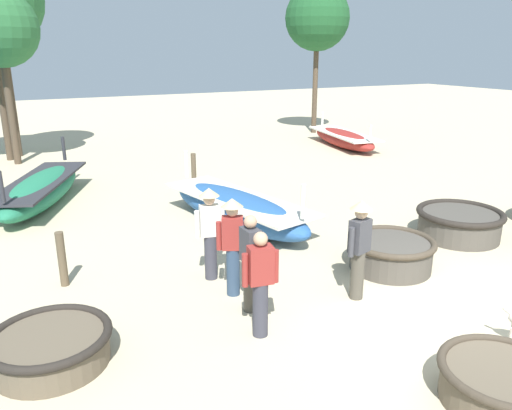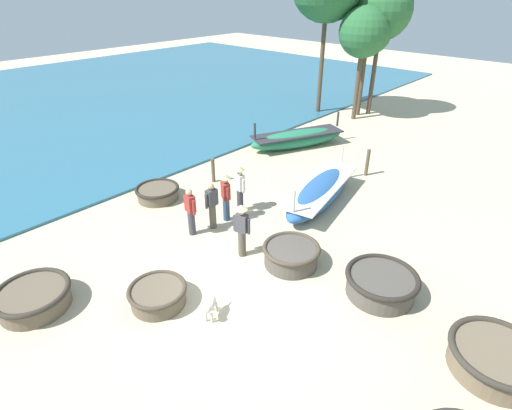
% 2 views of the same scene
% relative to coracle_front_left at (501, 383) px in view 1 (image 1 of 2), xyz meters
% --- Properties ---
extents(ground_plane, '(80.00, 80.00, 0.00)m').
position_rel_coracle_front_left_xyz_m(ground_plane, '(1.09, 1.47, -0.26)').
color(ground_plane, '#C6B793').
extents(coracle_front_left, '(1.44, 1.44, 0.49)m').
position_rel_coracle_front_left_xyz_m(coracle_front_left, '(0.00, 0.00, 0.00)').
color(coracle_front_left, brown).
rests_on(coracle_front_left, ground).
extents(coracle_far_left, '(1.61, 1.61, 0.59)m').
position_rel_coracle_front_left_xyz_m(coracle_far_left, '(1.42, 3.43, 0.06)').
color(coracle_far_left, '#4C473F').
rests_on(coracle_far_left, ground).
extents(coracle_far_right, '(1.57, 1.57, 0.47)m').
position_rel_coracle_front_left_xyz_m(coracle_far_right, '(-4.51, 3.16, -0.01)').
color(coracle_far_right, brown).
rests_on(coracle_far_right, ground).
extents(coracle_center, '(1.82, 1.82, 0.62)m').
position_rel_coracle_front_left_xyz_m(coracle_center, '(3.84, 4.00, 0.07)').
color(coracle_center, '#4C473F').
rests_on(coracle_center, ground).
extents(long_boat_green_hull, '(2.20, 4.81, 1.42)m').
position_rel_coracle_front_left_xyz_m(long_boat_green_hull, '(-0.08, 6.93, 0.14)').
color(long_boat_green_hull, '#285693').
rests_on(long_boat_green_hull, ground).
extents(long_boat_red_hull, '(2.06, 4.82, 1.20)m').
position_rel_coracle_front_left_xyz_m(long_boat_red_hull, '(8.05, 13.75, 0.08)').
color(long_boat_red_hull, maroon).
rests_on(long_boat_red_hull, ground).
extents(long_boat_ochre_hull, '(2.99, 4.82, 1.43)m').
position_rel_coracle_front_left_xyz_m(long_boat_ochre_hull, '(-3.97, 10.69, 0.14)').
color(long_boat_ochre_hull, '#237551').
rests_on(long_boat_ochre_hull, ground).
extents(fisherman_by_coracle, '(0.52, 0.36, 1.67)m').
position_rel_coracle_front_left_xyz_m(fisherman_by_coracle, '(-1.70, 4.57, 0.69)').
color(fisherman_by_coracle, '#383842').
rests_on(fisherman_by_coracle, ground).
extents(fisherman_crouching, '(0.22, 0.53, 1.57)m').
position_rel_coracle_front_left_xyz_m(fisherman_crouching, '(-1.59, 3.23, 0.57)').
color(fisherman_crouching, '#4C473D').
rests_on(fisherman_crouching, ground).
extents(fisherman_standing_left, '(0.51, 0.36, 1.67)m').
position_rel_coracle_front_left_xyz_m(fisherman_standing_left, '(0.13, 2.80, 0.69)').
color(fisherman_standing_left, '#4C473D').
rests_on(fisherman_standing_left, ground).
extents(fisherman_hauling, '(0.49, 0.36, 1.67)m').
position_rel_coracle_front_left_xyz_m(fisherman_hauling, '(-1.61, 3.84, 0.69)').
color(fisherman_hauling, '#2D425B').
rests_on(fisherman_hauling, ground).
extents(fisherman_standing_right, '(0.52, 0.27, 1.57)m').
position_rel_coracle_front_left_xyz_m(fisherman_standing_right, '(-1.79, 2.53, 0.57)').
color(fisherman_standing_right, '#383842').
rests_on(fisherman_standing_right, ground).
extents(mooring_post_shoreline, '(0.14, 0.14, 0.98)m').
position_rel_coracle_front_left_xyz_m(mooring_post_shoreline, '(-4.07, 5.47, 0.23)').
color(mooring_post_shoreline, brown).
rests_on(mooring_post_shoreline, ground).
extents(mooring_post_inland, '(0.14, 0.14, 1.11)m').
position_rel_coracle_front_left_xyz_m(mooring_post_inland, '(0.04, 10.08, 0.29)').
color(mooring_post_inland, brown).
rests_on(mooring_post_inland, ground).
extents(tree_center, '(2.97, 2.97, 6.77)m').
position_rel_coracle_front_left_xyz_m(tree_center, '(9.00, 17.42, 4.99)').
color(tree_center, '#4C3D2D').
rests_on(tree_center, ground).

